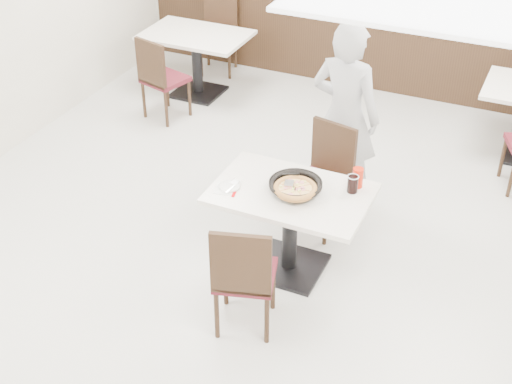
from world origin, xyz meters
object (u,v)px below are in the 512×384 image
at_px(chair_far, 320,181).
at_px(bg_chair_left_near, 165,77).
at_px(main_table, 290,231).
at_px(side_plate, 229,187).
at_px(bg_chair_left_far, 218,36).
at_px(cola_glass, 353,184).
at_px(bg_table_left, 197,64).
at_px(chair_near, 245,273).
at_px(diner_person, 345,117).
at_px(pizza_pan, 295,187).
at_px(red_cup, 358,178).
at_px(pizza, 295,190).

height_order(chair_far, bg_chair_left_near, same).
relative_size(main_table, chair_far, 1.26).
bearing_deg(side_plate, bg_chair_left_far, 118.41).
bearing_deg(cola_glass, main_table, -155.75).
bearing_deg(bg_table_left, bg_chair_left_near, -92.67).
xyz_separation_m(chair_near, diner_person, (0.10, 1.84, 0.39)).
xyz_separation_m(chair_far, pizza_pan, (0.01, -0.63, 0.32)).
xyz_separation_m(chair_far, red_cup, (0.42, -0.36, 0.35)).
height_order(pizza_pan, cola_glass, cola_glass).
distance_m(pizza, side_plate, 0.52).
bearing_deg(main_table, pizza, -45.51).
height_order(chair_near, bg_chair_left_near, same).
distance_m(pizza, bg_chair_left_near, 3.07).
distance_m(side_plate, diner_person, 1.37).
relative_size(diner_person, bg_chair_left_near, 1.83).
distance_m(side_plate, cola_glass, 0.94).
bearing_deg(cola_glass, side_plate, -159.00).
xyz_separation_m(chair_near, red_cup, (0.49, 0.99, 0.35)).
bearing_deg(chair_far, chair_near, 99.44).
distance_m(main_table, diner_person, 1.23).
xyz_separation_m(pizza, diner_person, (-0.01, 1.18, 0.06)).
height_order(side_plate, cola_glass, cola_glass).
bearing_deg(main_table, cola_glass, 24.25).
xyz_separation_m(chair_near, side_plate, (-0.40, 0.57, 0.28)).
height_order(chair_near, pizza_pan, chair_near).
bearing_deg(chair_near, chair_far, 70.70).
distance_m(chair_near, red_cup, 1.16).
distance_m(main_table, chair_far, 0.65).
bearing_deg(pizza, pizza_pan, 109.70).
xyz_separation_m(side_plate, cola_glass, (0.88, 0.34, 0.06)).
relative_size(pizza, bg_chair_left_near, 0.32).
distance_m(red_cup, bg_table_left, 3.57).
distance_m(main_table, bg_chair_left_near, 2.98).
bearing_deg(pizza, bg_chair_left_near, 139.51).
xyz_separation_m(red_cup, bg_chair_left_far, (-2.74, 2.99, -0.35)).
bearing_deg(bg_chair_left_near, diner_person, -3.36).
distance_m(chair_far, pizza_pan, 0.70).
xyz_separation_m(main_table, chair_far, (0.02, 0.64, 0.10)).
bearing_deg(bg_table_left, red_cup, -41.02).
height_order(main_table, red_cup, red_cup).
height_order(chair_far, pizza_pan, chair_far).
height_order(pizza, diner_person, diner_person).
bearing_deg(pizza, cola_glass, 33.48).
distance_m(red_cup, bg_chair_left_near, 3.19).
height_order(chair_far, bg_table_left, chair_far).
xyz_separation_m(chair_near, pizza_pan, (0.08, 0.73, 0.32)).
xyz_separation_m(pizza_pan, bg_chair_left_near, (-2.30, 1.92, -0.32)).
bearing_deg(cola_glass, pizza, -146.52).
xyz_separation_m(main_table, diner_person, (0.04, 1.13, 0.49)).
bearing_deg(cola_glass, chair_far, 132.08).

